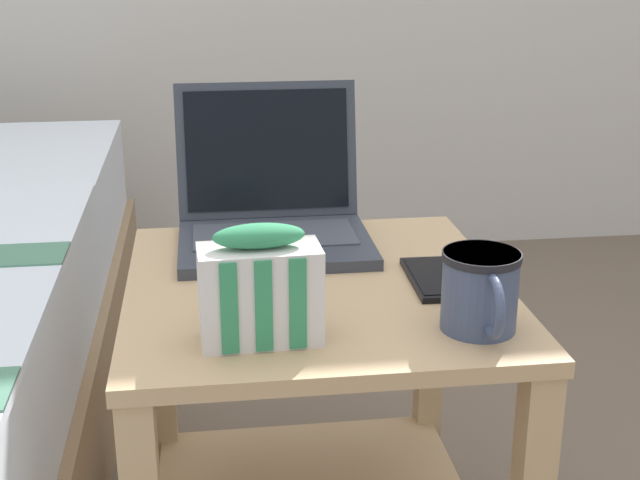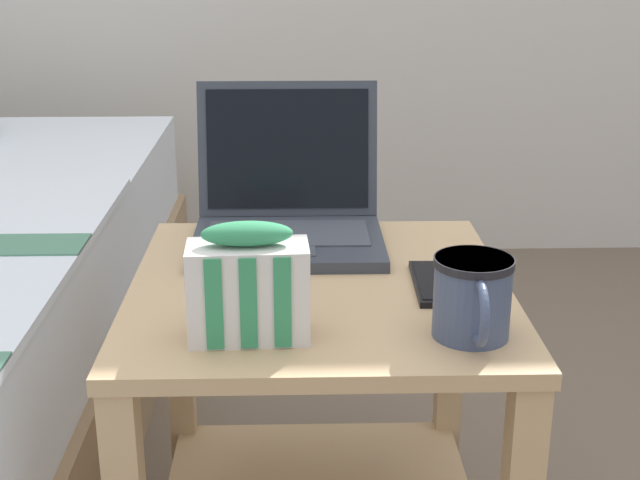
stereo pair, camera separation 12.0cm
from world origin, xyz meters
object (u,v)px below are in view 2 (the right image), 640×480
at_px(laptop, 288,211).
at_px(snack_bag, 248,286).
at_px(mug_front_left, 473,294).
at_px(cell_phone, 439,283).

distance_m(laptop, snack_bag, 0.37).
bearing_deg(mug_front_left, laptop, 121.25).
height_order(laptop, snack_bag, laptop).
relative_size(mug_front_left, snack_bag, 0.95).
height_order(laptop, mug_front_left, laptop).
bearing_deg(cell_phone, mug_front_left, -85.20).
relative_size(snack_bag, cell_phone, 0.93).
xyz_separation_m(snack_bag, cell_phone, (0.26, 0.16, -0.06)).
relative_size(mug_front_left, cell_phone, 0.89).
bearing_deg(mug_front_left, cell_phone, 94.80).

